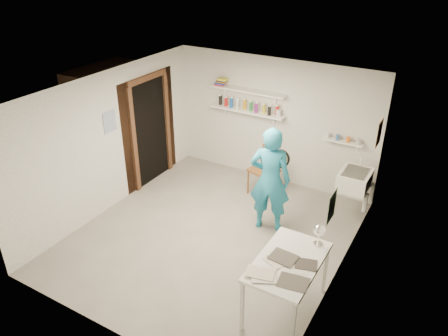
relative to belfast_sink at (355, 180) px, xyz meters
The scene contains 27 objects.
floor 2.54m from the belfast_sink, 135.83° to the right, with size 4.00×4.50×0.02m, color slate.
ceiling 2.98m from the belfast_sink, 135.83° to the right, with size 4.00×4.50×0.02m, color silver.
wall_back 1.90m from the belfast_sink, 162.26° to the left, with size 4.00×0.02×2.40m, color silver.
wall_front 4.36m from the belfast_sink, 113.84° to the right, with size 4.00×0.02×2.40m, color silver.
wall_left 4.16m from the belfast_sink, 155.67° to the right, with size 0.02×4.50×2.40m, color silver.
wall_right 1.79m from the belfast_sink, 81.30° to the right, with size 0.02×4.50×2.40m, color silver.
doorway_recess 3.81m from the belfast_sink, behind, with size 0.02×0.90×2.00m, color black.
corridor_box 4.51m from the belfast_sink, behind, with size 1.40×1.50×2.10m, color brown.
door_lintel 4.01m from the belfast_sink, behind, with size 0.06×1.05×0.10m, color brown.
door_jamb_near 3.91m from the belfast_sink, 162.82° to the right, with size 0.06×0.10×2.00m, color brown.
door_jamb_far 3.74m from the belfast_sink, behind, with size 0.06×0.10×2.00m, color brown.
shelf_lower 2.38m from the belfast_sink, 169.18° to the left, with size 1.50×0.22×0.03m, color white.
shelf_upper 2.52m from the belfast_sink, 169.18° to the left, with size 1.50×0.22×0.03m, color white.
ledge_shelf 0.75m from the belfast_sink, 130.40° to the left, with size 0.70×0.14×0.03m, color white.
poster_left 4.17m from the belfast_sink, 156.18° to the right, with size 0.01×0.28×0.36m, color #334C7F.
poster_right_a 0.89m from the belfast_sink, 22.79° to the left, with size 0.01×0.34×0.42m, color #995933.
poster_right_b 2.40m from the belfast_sink, 83.96° to the right, with size 0.01×0.30×0.38m, color #3F724C.
belfast_sink is the anchor object (origin of this frame).
man 1.50m from the belfast_sink, 136.67° to the right, with size 0.65×0.42×1.77m, color teal.
wall_clock 1.39m from the belfast_sink, 141.90° to the right, with size 0.32×0.32×0.04m, color beige.
wooden_chair 1.63m from the belfast_sink, behind, with size 0.46×0.44×0.99m, color brown.
work_table 2.60m from the belfast_sink, 92.44° to the right, with size 0.72×1.20×0.80m, color white.
desk_lamp 2.12m from the belfast_sink, 87.58° to the right, with size 0.15×0.15×0.15m, color white.
spray_cans 2.41m from the belfast_sink, 169.18° to the left, with size 1.32×0.06×0.17m.
book_stack 3.06m from the belfast_sink, behind, with size 0.26×0.14×0.14m.
ledge_pots 0.78m from the belfast_sink, 130.40° to the left, with size 0.48×0.07×0.09m.
papers 2.58m from the belfast_sink, 92.44° to the right, with size 0.30×0.22×0.03m.
Camera 1 is at (3.04, -4.84, 4.23)m, focal length 35.00 mm.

